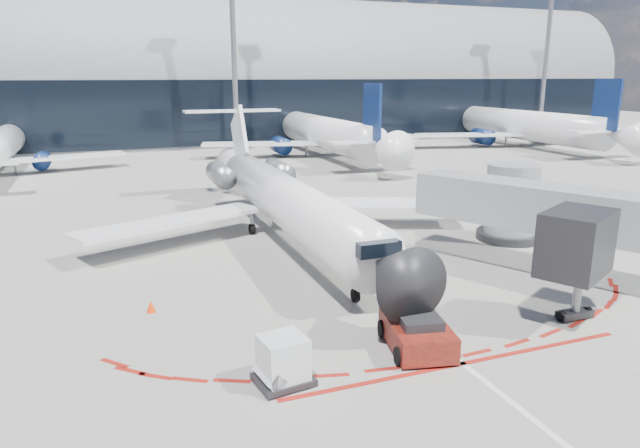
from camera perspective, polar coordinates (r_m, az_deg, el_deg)
name	(u,v)px	position (r m, az deg, el deg)	size (l,w,h in m)	color
ground	(341,267)	(31.16, 2.09, -4.30)	(260.00, 260.00, 0.00)	gray
apron_centerline	(327,256)	(32.91, 0.75, -3.23)	(0.25, 40.00, 0.01)	silver
apron_stop_bar	(463,364)	(21.87, 14.08, -13.38)	(14.00, 0.25, 0.01)	maroon
terminal_building	(179,86)	(92.86, -13.89, 13.29)	(150.00, 24.15, 24.00)	gray
jet_bridge	(529,211)	(32.92, 20.20, 1.27)	(10.03, 15.20, 4.90)	#919398
light_mast_centre	(234,56)	(76.97, -8.60, 16.30)	(0.70, 0.70, 25.00)	gray
light_mast_east	(546,59)	(100.33, 21.66, 15.05)	(0.70, 0.70, 25.00)	gray
regional_jet	(282,197)	(36.10, -3.80, 2.66)	(25.49, 31.44, 7.87)	white
pushback_tug	(417,333)	(22.35, 9.68, -10.72)	(2.89, 5.53, 1.41)	#4F100B
uld_container	(283,361)	(19.67, -3.71, -13.50)	(2.03, 1.80, 1.72)	black
safety_cone_left	(151,306)	(26.38, -16.55, -7.90)	(0.39, 0.39, 0.55)	#FF3505
bg_airliner_2	(320,109)	(74.77, 0.02, 11.39)	(36.00, 38.12, 11.65)	white
bg_airliner_3	(518,104)	(89.95, 19.15, 11.31)	(37.52, 39.72, 12.14)	white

